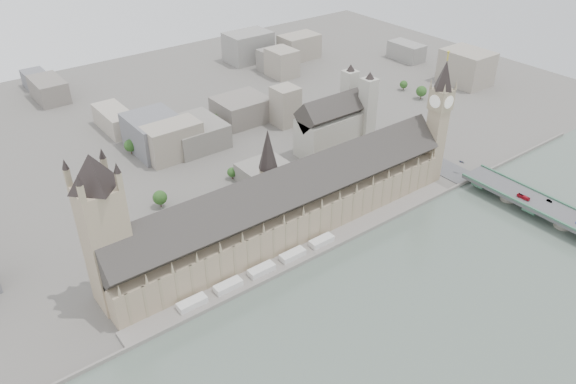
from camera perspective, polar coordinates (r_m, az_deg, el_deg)
ground at (r=385.86m, az=1.60°, el=-5.50°), size 900.00×900.00×0.00m
embankment_wall at (r=375.92m, az=3.04°, el=-6.43°), size 600.00×1.50×3.00m
river_terrace at (r=380.69m, az=2.31°, el=-5.93°), size 270.00×15.00×2.00m
terrace_tents at (r=360.38m, az=-2.70°, el=-7.89°), size 118.00×7.00×4.00m
palace_of_westminster at (r=385.26m, az=-0.18°, el=-1.41°), size 265.00×40.73×55.44m
elizabeth_tower at (r=448.60m, az=15.09°, el=7.68°), size 17.00×17.00×107.50m
victoria_tower at (r=326.46m, az=-18.25°, el=-3.25°), size 30.00×30.00×100.00m
central_tower at (r=366.31m, az=-2.03°, el=3.10°), size 13.00×13.00×48.00m
westminster_bridge at (r=449.13m, az=25.42°, el=-2.24°), size 25.00×325.00×10.25m
westminster_abbey at (r=496.94m, az=4.82°, el=6.95°), size 68.00×36.00×64.00m
city_skyline_inland at (r=562.39m, az=-14.32°, el=8.46°), size 720.00×360.00×38.00m
park_trees at (r=416.70m, az=-4.62°, el=-1.17°), size 110.00×30.00×15.00m
red_bus_north at (r=450.33m, az=22.79°, el=-0.47°), size 2.67×9.80×2.71m
car_silver at (r=454.71m, az=25.02°, el=-0.82°), size 1.53×4.24×1.39m
car_approach at (r=484.45m, az=17.23°, el=2.94°), size 2.98×4.78×1.29m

